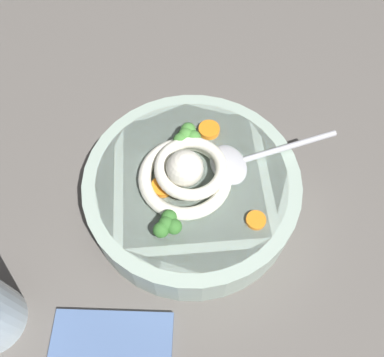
% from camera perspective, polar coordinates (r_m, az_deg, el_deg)
% --- Properties ---
extents(table_slab, '(1.29, 1.29, 0.03)m').
position_cam_1_polar(table_slab, '(0.57, 3.44, -3.99)').
color(table_slab, '#5B5651').
rests_on(table_slab, ground).
extents(soup_bowl, '(0.27, 0.27, 0.06)m').
position_cam_1_polar(soup_bowl, '(0.53, 0.00, -1.56)').
color(soup_bowl, '#9EB2A3').
rests_on(soup_bowl, table_slab).
extents(noodle_pile, '(0.13, 0.12, 0.05)m').
position_cam_1_polar(noodle_pile, '(0.49, -0.78, 0.83)').
color(noodle_pile, silver).
rests_on(noodle_pile, soup_bowl).
extents(soup_spoon, '(0.13, 0.16, 0.02)m').
position_cam_1_polar(soup_spoon, '(0.51, 6.63, 2.41)').
color(soup_spoon, '#B7B7BC').
rests_on(soup_spoon, soup_bowl).
extents(broccoli_floret_near_spoon, '(0.04, 0.03, 0.03)m').
position_cam_1_polar(broccoli_floret_near_spoon, '(0.46, -3.48, -6.52)').
color(broccoli_floret_near_spoon, '#7A9E60').
rests_on(broccoli_floret_near_spoon, soup_bowl).
extents(broccoli_floret_rear, '(0.04, 0.03, 0.03)m').
position_cam_1_polar(broccoli_floret_rear, '(0.51, -0.72, 6.01)').
color(broccoli_floret_rear, '#7A9E60').
rests_on(broccoli_floret_rear, soup_bowl).
extents(carrot_slice_right, '(0.02, 0.02, 0.01)m').
position_cam_1_polar(carrot_slice_right, '(0.48, 9.04, -5.85)').
color(carrot_slice_right, orange).
rests_on(carrot_slice_right, soup_bowl).
extents(carrot_slice_left, '(0.03, 0.03, 0.01)m').
position_cam_1_polar(carrot_slice_left, '(0.54, 2.44, 6.91)').
color(carrot_slice_left, orange).
rests_on(carrot_slice_left, soup_bowl).
extents(carrot_slice_beside_noodles, '(0.03, 0.03, 0.01)m').
position_cam_1_polar(carrot_slice_beside_noodles, '(0.49, -4.19, -1.14)').
color(carrot_slice_beside_noodles, orange).
rests_on(carrot_slice_beside_noodles, soup_bowl).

